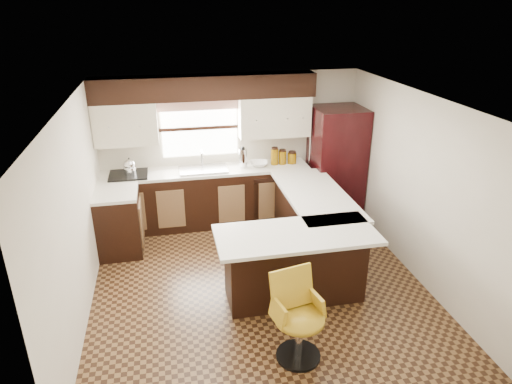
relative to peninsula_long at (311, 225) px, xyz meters
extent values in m
plane|color=#49301A|center=(-0.90, -0.62, -0.45)|extent=(4.40, 4.40, 0.00)
plane|color=silver|center=(-0.90, -0.62, 1.95)|extent=(4.40, 4.40, 0.00)
plane|color=beige|center=(-0.90, 1.58, 0.75)|extent=(4.40, 0.00, 4.40)
plane|color=beige|center=(-0.90, -2.83, 0.75)|extent=(4.40, 0.00, 4.40)
plane|color=beige|center=(-3.00, -0.62, 0.75)|extent=(0.00, 4.40, 4.40)
plane|color=beige|center=(1.20, -0.62, 0.75)|extent=(0.00, 4.40, 4.40)
cube|color=black|center=(-1.35, 1.28, 0.00)|extent=(3.30, 0.60, 0.90)
cube|color=black|center=(-2.70, 0.62, 0.00)|extent=(0.60, 0.70, 0.90)
cube|color=silver|center=(-1.35, 1.28, 0.47)|extent=(3.30, 0.60, 0.04)
cube|color=silver|center=(-2.70, 0.62, 0.47)|extent=(0.60, 0.70, 0.04)
cube|color=black|center=(-1.30, 1.40, 1.77)|extent=(3.40, 0.35, 0.36)
cube|color=beige|center=(-2.52, 1.40, 1.27)|extent=(0.94, 0.35, 0.64)
cube|color=beige|center=(-0.22, 1.40, 1.27)|extent=(1.14, 0.35, 0.64)
cube|color=white|center=(-1.40, 1.56, 1.10)|extent=(1.20, 0.02, 0.90)
cube|color=#D19B93|center=(-1.40, 1.52, 1.49)|extent=(1.30, 0.06, 0.18)
cube|color=#B2B2B7|center=(-1.40, 1.25, 0.51)|extent=(0.75, 0.45, 0.03)
cube|color=black|center=(-0.35, 0.99, -0.02)|extent=(0.58, 0.03, 0.78)
cube|color=black|center=(-2.55, 1.25, 0.51)|extent=(0.58, 0.50, 0.02)
cube|color=black|center=(0.00, 0.00, 0.00)|extent=(0.60, 1.95, 0.90)
cube|color=black|center=(-0.53, -0.97, 0.00)|extent=(1.65, 0.60, 0.90)
cube|color=silver|center=(0.05, 0.00, 0.47)|extent=(0.84, 1.95, 0.04)
cube|color=silver|center=(-0.55, -1.06, 0.47)|extent=(1.89, 0.84, 0.04)
cube|color=black|center=(0.78, 1.14, 0.48)|extent=(0.80, 0.77, 1.87)
cylinder|color=silver|center=(-0.75, 1.28, 0.65)|extent=(0.13, 0.13, 0.30)
imported|color=white|center=(-0.50, 1.28, 0.53)|extent=(0.33, 0.33, 0.07)
cylinder|color=#785104|center=(-0.23, 1.30, 0.63)|extent=(0.12, 0.12, 0.26)
cylinder|color=#785104|center=(-0.10, 1.30, 0.60)|extent=(0.13, 0.13, 0.22)
cylinder|color=#785104|center=(0.07, 1.30, 0.58)|extent=(0.14, 0.14, 0.17)
camera|label=1|loc=(-1.95, -5.55, 3.01)|focal=32.00mm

